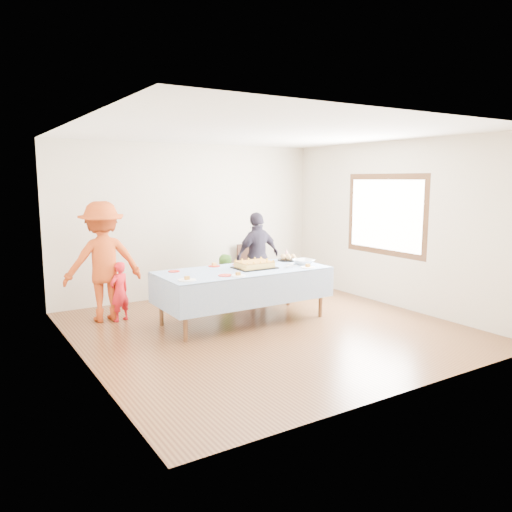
{
  "coord_description": "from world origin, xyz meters",
  "views": [
    {
      "loc": [
        -3.74,
        -5.68,
        2.09
      ],
      "look_at": [
        0.0,
        0.3,
        1.0
      ],
      "focal_mm": 35.0,
      "sensor_mm": 36.0,
      "label": 1
    }
  ],
  "objects_px": {
    "birthday_cake": "(254,265)",
    "dining_chair": "(249,265)",
    "party_table": "(243,273)",
    "adult_left": "(103,262)"
  },
  "relations": [
    {
      "from": "birthday_cake",
      "to": "dining_chair",
      "type": "relative_size",
      "value": 0.67
    },
    {
      "from": "party_table",
      "to": "adult_left",
      "type": "distance_m",
      "value": 2.08
    },
    {
      "from": "birthday_cake",
      "to": "dining_chair",
      "type": "height_order",
      "value": "birthday_cake"
    },
    {
      "from": "dining_chair",
      "to": "adult_left",
      "type": "xyz_separation_m",
      "value": [
        -2.88,
        -0.62,
        0.4
      ]
    },
    {
      "from": "party_table",
      "to": "dining_chair",
      "type": "bearing_deg",
      "value": 56.72
    },
    {
      "from": "adult_left",
      "to": "party_table",
      "type": "bearing_deg",
      "value": 147.63
    },
    {
      "from": "party_table",
      "to": "adult_left",
      "type": "height_order",
      "value": "adult_left"
    },
    {
      "from": "party_table",
      "to": "dining_chair",
      "type": "height_order",
      "value": "dining_chair"
    },
    {
      "from": "party_table",
      "to": "dining_chair",
      "type": "xyz_separation_m",
      "value": [
        1.16,
        1.77,
        -0.24
      ]
    },
    {
      "from": "birthday_cake",
      "to": "dining_chair",
      "type": "distance_m",
      "value": 2.06
    }
  ]
}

